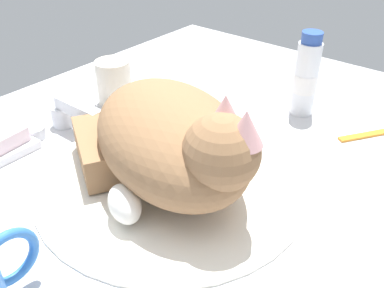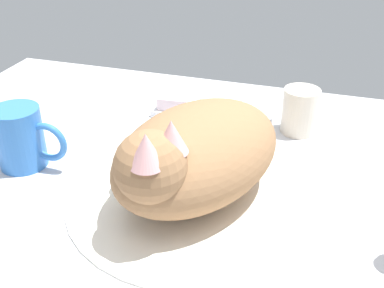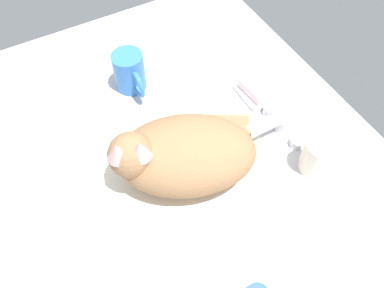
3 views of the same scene
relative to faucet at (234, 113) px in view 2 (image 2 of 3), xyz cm
name	(u,v)px [view 2 (image 2 of 3)]	position (x,y,z in cm)	size (l,w,h in cm)	color
ground_plane	(198,205)	(0.00, -22.02, -3.97)	(110.00, 82.50, 3.00)	silver
sink_basin	(198,194)	(0.00, -22.02, -2.15)	(35.94, 35.94, 0.65)	white
faucet	(234,113)	(0.00, 0.00, 0.00)	(12.97, 11.23, 5.52)	silver
cat	(192,155)	(-0.61, -22.84, 4.55)	(26.32, 31.94, 15.08)	#936B47
coffee_mug	(22,138)	(-27.25, -22.06, 2.21)	(11.44, 7.11, 9.38)	#3372C6
rinse_cup	(300,111)	(11.00, 1.15, 1.42)	(6.02, 6.02, 7.78)	silver
soap_dish	(179,110)	(-10.76, 1.79, -1.87)	(9.00, 6.40, 1.20)	white
soap_bar	(179,102)	(-10.76, 1.79, -0.15)	(7.20, 4.47, 2.25)	silver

